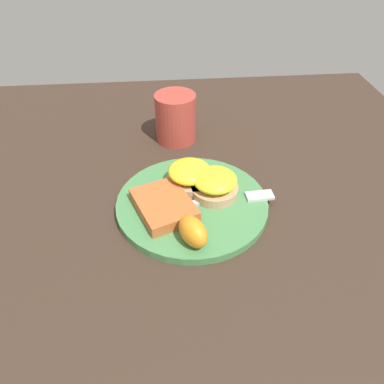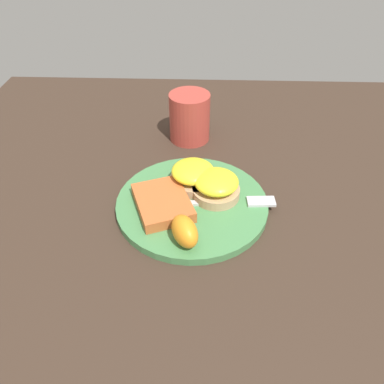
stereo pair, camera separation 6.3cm
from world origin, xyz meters
name	(u,v)px [view 1 (the left image)]	position (x,y,z in m)	size (l,w,h in m)	color
ground_plane	(192,207)	(0.00, 0.00, 0.00)	(1.10, 1.10, 0.00)	#38281E
plate	(192,204)	(0.00, 0.00, 0.01)	(0.26, 0.26, 0.01)	#47844C
sandwich_benedict_left	(215,184)	(0.02, -0.04, 0.04)	(0.08, 0.08, 0.05)	tan
sandwich_benedict_right	(189,176)	(0.04, 0.00, 0.04)	(0.08, 0.08, 0.05)	tan
hashbrown_patty	(164,205)	(-0.02, 0.05, 0.02)	(0.11, 0.08, 0.02)	#BC5D2C
orange_wedge	(193,232)	(-0.09, 0.01, 0.04)	(0.06, 0.04, 0.04)	orange
fork	(217,201)	(-0.01, -0.04, 0.02)	(0.03, 0.23, 0.00)	silver
cup	(176,117)	(0.23, 0.01, 0.05)	(0.12, 0.09, 0.10)	#B23D33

